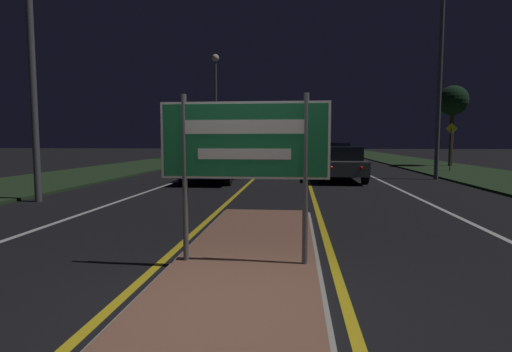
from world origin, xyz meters
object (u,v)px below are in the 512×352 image
object	(u,v)px
streetlight_left_far	(216,86)
car_approaching_0	(214,163)
highway_sign	(244,147)
car_receding_1	(322,153)
warning_sign	(451,142)
streetlight_right_near	(442,19)
car_receding_0	(339,162)
car_receding_3	(341,149)
car_receding_2	(317,150)

from	to	relation	value
streetlight_left_far	car_approaching_0	world-z (taller)	streetlight_left_far
highway_sign	streetlight_left_far	size ratio (longest dim) A/B	0.24
car_receding_1	warning_sign	world-z (taller)	warning_sign
highway_sign	streetlight_right_near	distance (m)	15.32
streetlight_right_near	car_receding_0	xyz separation A→B (m)	(-4.20, -0.75, -5.96)
car_receding_0	car_receding_3	xyz separation A→B (m)	(3.20, 27.95, 0.00)
car_receding_1	car_receding_0	bearing A→B (deg)	-89.93
car_receding_3	car_approaching_0	bearing A→B (deg)	-106.13
car_receding_1	car_approaching_0	bearing A→B (deg)	-113.06
car_receding_0	warning_sign	size ratio (longest dim) A/B	1.92
highway_sign	car_approaching_0	distance (m)	11.41
streetlight_left_far	car_receding_1	world-z (taller)	streetlight_left_far
streetlight_left_far	highway_sign	bearing A→B (deg)	-77.90
highway_sign	car_approaching_0	xyz separation A→B (m)	(-2.70, 11.05, -0.86)
streetlight_right_near	car_receding_1	xyz separation A→B (m)	(-4.21, 10.38, -5.90)
streetlight_right_near	car_approaching_0	distance (m)	11.26
highway_sign	streetlight_right_near	bearing A→B (deg)	62.46
highway_sign	car_receding_1	distance (m)	23.33
streetlight_left_far	car_receding_3	size ratio (longest dim) A/B	1.95
car_receding_1	highway_sign	bearing A→B (deg)	-96.08
streetlight_right_near	warning_sign	bearing A→B (deg)	63.40
car_receding_1	warning_sign	size ratio (longest dim) A/B	1.87
highway_sign	streetlight_right_near	world-z (taller)	streetlight_right_near
car_receding_1	car_receding_2	bearing A→B (deg)	89.61
streetlight_right_near	car_receding_2	size ratio (longest dim) A/B	2.32
highway_sign	car_approaching_0	size ratio (longest dim) A/B	0.47
car_receding_2	warning_sign	distance (m)	15.64
highway_sign	car_receding_3	xyz separation A→B (m)	(5.68, 40.01, -0.84)
car_receding_0	car_receding_1	xyz separation A→B (m)	(-0.01, 11.13, 0.06)
car_receding_3	car_receding_2	bearing A→B (deg)	-110.16
streetlight_right_near	warning_sign	distance (m)	7.04
car_receding_3	car_approaching_0	world-z (taller)	car_receding_3
highway_sign	warning_sign	bearing A→B (deg)	62.70
streetlight_left_far	car_approaching_0	distance (m)	19.14
car_receding_0	car_receding_1	size ratio (longest dim) A/B	1.02
streetlight_left_far	streetlight_right_near	xyz separation A→B (m)	(12.90, -16.21, 0.41)
streetlight_left_far	car_receding_1	xyz separation A→B (m)	(8.69, -5.83, -5.49)
car_receding_1	car_receding_2	distance (m)	8.23
highway_sign	car_receding_1	world-z (taller)	highway_sign
highway_sign	car_receding_1	size ratio (longest dim) A/B	0.46
car_receding_0	car_approaching_0	size ratio (longest dim) A/B	1.06
streetlight_right_near	car_approaching_0	size ratio (longest dim) A/B	2.12
highway_sign	car_receding_0	distance (m)	12.33
streetlight_right_near	car_receding_1	size ratio (longest dim) A/B	2.05
car_receding_0	warning_sign	world-z (taller)	warning_sign
streetlight_left_far	car_receding_1	size ratio (longest dim) A/B	1.90
car_receding_2	car_approaching_0	distance (m)	21.02
highway_sign	warning_sign	xyz separation A→B (m)	(8.84, 17.13, 0.00)
highway_sign	car_receding_3	distance (m)	40.41
highway_sign	streetlight_left_far	bearing A→B (deg)	102.10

